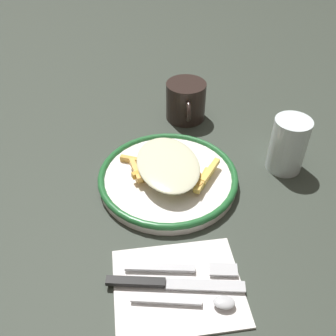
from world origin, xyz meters
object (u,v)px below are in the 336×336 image
(fries_heap, at_px, (171,167))
(fork, at_px, (182,268))
(water_glass, at_px, (288,145))
(salt_shaker, at_px, (285,136))
(spoon, at_px, (201,302))
(coffee_mug, at_px, (186,101))
(knife, at_px, (163,283))
(napkin, at_px, (175,286))
(plate, at_px, (168,178))

(fries_heap, relative_size, fork, 1.12)
(fries_heap, relative_size, water_glass, 1.73)
(fork, bearing_deg, fries_heap, -179.19)
(water_glass, distance_m, salt_shaker, 0.06)
(spoon, xyz_separation_m, coffee_mug, (-0.50, 0.03, 0.03))
(spoon, bearing_deg, knife, -122.82)
(water_glass, height_order, salt_shaker, water_glass)
(spoon, bearing_deg, fork, -159.20)
(spoon, bearing_deg, coffee_mug, 176.92)
(napkin, distance_m, water_glass, 0.37)
(fork, relative_size, salt_shaker, 2.22)
(fries_heap, bearing_deg, spoon, 5.43)
(napkin, xyz_separation_m, fork, (-0.03, 0.01, 0.01))
(plate, height_order, fork, plate)
(knife, distance_m, spoon, 0.06)
(water_glass, bearing_deg, coffee_mug, -137.11)
(salt_shaker, bearing_deg, fork, -39.87)
(spoon, relative_size, salt_shaker, 1.92)
(napkin, height_order, salt_shaker, salt_shaker)
(plate, bearing_deg, spoon, 6.51)
(spoon, distance_m, salt_shaker, 0.42)
(knife, relative_size, water_glass, 1.84)
(plate, distance_m, coffee_mug, 0.24)
(napkin, relative_size, knife, 0.92)
(napkin, xyz_separation_m, water_glass, (-0.27, 0.25, 0.05))
(fork, distance_m, knife, 0.04)
(knife, relative_size, coffee_mug, 1.72)
(fork, xyz_separation_m, coffee_mug, (-0.44, 0.05, 0.03))
(napkin, relative_size, salt_shaker, 2.44)
(napkin, distance_m, fork, 0.03)
(fork, xyz_separation_m, water_glass, (-0.24, 0.23, 0.05))
(fries_heap, bearing_deg, coffee_mug, 167.24)
(spoon, distance_m, water_glass, 0.37)
(salt_shaker, bearing_deg, coffee_mug, -126.26)
(plate, relative_size, knife, 1.30)
(plate, xyz_separation_m, fries_heap, (-0.00, 0.01, 0.03))
(knife, xyz_separation_m, spoon, (0.03, 0.05, 0.00))
(fries_heap, height_order, water_glass, water_glass)
(water_glass, bearing_deg, spoon, -35.02)
(fork, distance_m, water_glass, 0.34)
(knife, bearing_deg, fries_heap, 173.15)
(fork, xyz_separation_m, salt_shaker, (-0.29, 0.25, 0.03))
(fork, height_order, spoon, spoon)
(coffee_mug, bearing_deg, salt_shaker, 53.74)
(plate, distance_m, fork, 0.21)
(plate, distance_m, fries_heap, 0.03)
(napkin, height_order, coffee_mug, coffee_mug)
(plate, relative_size, napkin, 1.41)
(coffee_mug, bearing_deg, fries_heap, -12.76)
(water_glass, distance_m, coffee_mug, 0.27)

